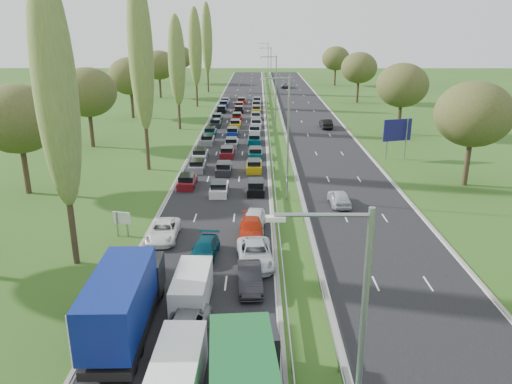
{
  "coord_description": "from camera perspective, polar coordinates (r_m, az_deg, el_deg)",
  "views": [
    {
      "loc": [
        1.66,
        -3.66,
        16.26
      ],
      "look_at": [
        1.45,
        40.9,
        1.5
      ],
      "focal_mm": 35.0,
      "sensor_mm": 36.0,
      "label": 1
    }
  ],
  "objects": [
    {
      "name": "near_car_6",
      "position": [
        28.17,
        -8.17,
        -15.36
      ],
      "size": [
        2.71,
        5.22,
        1.41
      ],
      "primitive_type": "imported",
      "rotation": [
        0.0,
        0.0,
        -0.08
      ],
      "color": "gray",
      "rests_on": "near_carriageway"
    },
    {
      "name": "far_car_2",
      "position": [
        143.51,
        3.41,
        12.09
      ],
      "size": [
        2.74,
        5.37,
        1.45
      ],
      "primitive_type": "imported",
      "rotation": [
        0.0,
        0.0,
        3.08
      ],
      "color": "slate",
      "rests_on": "far_carriageway"
    },
    {
      "name": "lamp_columns",
      "position": [
        82.35,
        2.29,
        11.16
      ],
      "size": [
        0.18,
        140.18,
        12.0
      ],
      "color": "gray",
      "rests_on": "ground"
    },
    {
      "name": "near_car_9",
      "position": [
        32.91,
        -0.71,
        -9.8
      ],
      "size": [
        1.8,
        4.48,
        1.45
      ],
      "primitive_type": "imported",
      "rotation": [
        0.0,
        0.0,
        0.06
      ],
      "color": "black",
      "rests_on": "near_carriageway"
    },
    {
      "name": "far_car_0",
      "position": [
        48.3,
        9.49,
        -0.64
      ],
      "size": [
        1.93,
        4.47,
        1.5
      ],
      "primitive_type": "imported",
      "rotation": [
        0.0,
        0.0,
        3.18
      ],
      "color": "#B0B3BA",
      "rests_on": "far_carriageway"
    },
    {
      "name": "white_van_rear",
      "position": [
        31.46,
        -7.27,
        -10.71
      ],
      "size": [
        2.04,
        5.19,
        2.09
      ],
      "rotation": [
        0.0,
        0.0,
        -0.02
      ],
      "color": "silver",
      "rests_on": "near_carriageway"
    },
    {
      "name": "woodland_right",
      "position": [
        74.28,
        18.1,
        10.81
      ],
      "size": [
        8.0,
        153.0,
        11.1
      ],
      "color": "#2D2116",
      "rests_on": "ground"
    },
    {
      "name": "ground",
      "position": [
        85.27,
        2.19,
        7.32
      ],
      "size": [
        260.0,
        260.0,
        0.0
      ],
      "primitive_type": "plane",
      "color": "#2E4D18",
      "rests_on": "ground"
    },
    {
      "name": "near_car_12",
      "position": [
        41.94,
        -0.23,
        -3.3
      ],
      "size": [
        2.23,
        4.74,
        1.57
      ],
      "primitive_type": "imported",
      "rotation": [
        0.0,
        0.0,
        -0.08
      ],
      "color": "white",
      "rests_on": "near_carriageway"
    },
    {
      "name": "near_carriageway",
      "position": [
        87.76,
        -2.31,
        7.64
      ],
      "size": [
        10.5,
        215.0,
        0.04
      ],
      "primitive_type": "cube",
      "color": "black",
      "rests_on": "ground"
    },
    {
      "name": "near_car_11",
      "position": [
        40.55,
        -0.54,
        -4.2
      ],
      "size": [
        2.06,
        4.91,
        1.42
      ],
      "primitive_type": "imported",
      "rotation": [
        0.0,
        0.0,
        -0.01
      ],
      "color": "#B1230A",
      "rests_on": "near_carriageway"
    },
    {
      "name": "woodland_left",
      "position": [
        70.9,
        -19.56,
        10.35
      ],
      "size": [
        8.0,
        166.0,
        11.1
      ],
      "color": "#2D2116",
      "rests_on": "ground"
    },
    {
      "name": "near_car_2",
      "position": [
        40.82,
        -10.55,
        -4.39
      ],
      "size": [
        2.38,
        5.04,
        1.39
      ],
      "primitive_type": "imported",
      "rotation": [
        0.0,
        0.0,
        0.01
      ],
      "color": "white",
      "rests_on": "near_carriageway"
    },
    {
      "name": "central_reservation",
      "position": [
        87.62,
        2.15,
        7.99
      ],
      "size": [
        2.36,
        215.0,
        0.32
      ],
      "color": "gray",
      "rests_on": "ground"
    },
    {
      "name": "white_van_front",
      "position": [
        24.87,
        -8.86,
        -19.42
      ],
      "size": [
        2.14,
        5.47,
        2.2
      ],
      "rotation": [
        0.0,
        0.0,
        -0.01
      ],
      "color": "white",
      "rests_on": "near_carriageway"
    },
    {
      "name": "far_carriageway",
      "position": [
        88.2,
        6.57,
        7.59
      ],
      "size": [
        10.5,
        215.0,
        0.04
      ],
      "primitive_type": "cube",
      "color": "black",
      "rests_on": "ground"
    },
    {
      "name": "traffic_queue_fill",
      "position": [
        82.88,
        -2.48,
        7.31
      ],
      "size": [
        9.1,
        68.27,
        0.8
      ],
      "color": "#590F14",
      "rests_on": "ground"
    },
    {
      "name": "near_car_7",
      "position": [
        37.26,
        -5.89,
        -6.51
      ],
      "size": [
        2.2,
        4.61,
        1.3
      ],
      "primitive_type": "imported",
      "rotation": [
        0.0,
        0.0,
        -0.09
      ],
      "color": "#043949",
      "rests_on": "near_carriageway"
    },
    {
      "name": "blue_lorry",
      "position": [
        28.74,
        -14.8,
        -11.86
      ],
      "size": [
        2.68,
        9.65,
        4.08
      ],
      "rotation": [
        0.0,
        0.0,
        0.02
      ],
      "color": "black",
      "rests_on": "near_carriageway"
    },
    {
      "name": "far_car_1",
      "position": [
        85.71,
        7.99,
        7.77
      ],
      "size": [
        1.83,
        4.85,
        1.58
      ],
      "primitive_type": "imported",
      "rotation": [
        0.0,
        0.0,
        3.17
      ],
      "color": "black",
      "rests_on": "far_carriageway"
    },
    {
      "name": "poplar_row",
      "position": [
        73.12,
        -10.46,
        15.0
      ],
      "size": [
        2.8,
        127.8,
        22.44
      ],
      "color": "#2D2116",
      "rests_on": "ground"
    },
    {
      "name": "info_sign",
      "position": [
        41.89,
        -15.08,
        -3.16
      ],
      "size": [
        1.48,
        0.44,
        2.1
      ],
      "color": "gray",
      "rests_on": "ground"
    },
    {
      "name": "near_car_10",
      "position": [
        36.09,
        -0.1,
        -7.09
      ],
      "size": [
        2.91,
        5.56,
        1.49
      ],
      "primitive_type": "imported",
      "rotation": [
        0.0,
        0.0,
        0.08
      ],
      "color": "silver",
      "rests_on": "near_carriageway"
    },
    {
      "name": "direction_sign",
      "position": [
        66.5,
        15.85,
        6.63
      ],
      "size": [
        3.84,
        1.3,
        5.2
      ],
      "color": "gray",
      "rests_on": "ground"
    }
  ]
}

